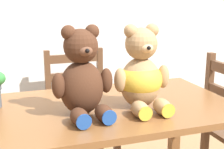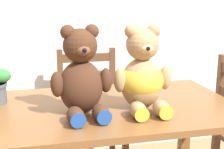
# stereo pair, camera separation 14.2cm
# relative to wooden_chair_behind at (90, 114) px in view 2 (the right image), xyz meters

# --- Properties ---
(dining_table) EXTENTS (1.32, 0.74, 0.76)m
(dining_table) POSITION_rel_wooden_chair_behind_xyz_m (-0.05, -0.68, 0.18)
(dining_table) COLOR brown
(dining_table) RESTS_ON ground_plane
(wooden_chair_behind) EXTENTS (0.43, 0.44, 0.91)m
(wooden_chair_behind) POSITION_rel_wooden_chair_behind_xyz_m (0.00, 0.00, 0.00)
(wooden_chair_behind) COLOR brown
(wooden_chair_behind) RESTS_ON ground_plane
(teddy_bear_left) EXTENTS (0.28, 0.29, 0.40)m
(teddy_bear_left) POSITION_rel_wooden_chair_behind_xyz_m (-0.15, -0.76, 0.47)
(teddy_bear_left) COLOR #472819
(teddy_bear_left) RESTS_ON dining_table
(teddy_bear_right) EXTENTS (0.28, 0.28, 0.40)m
(teddy_bear_right) POSITION_rel_wooden_chair_behind_xyz_m (0.13, -0.76, 0.46)
(teddy_bear_right) COLOR tan
(teddy_bear_right) RESTS_ON dining_table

